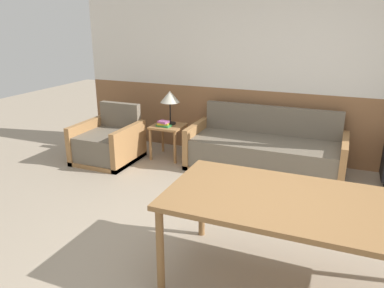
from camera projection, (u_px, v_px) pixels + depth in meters
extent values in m
plane|color=gray|center=(268.00, 264.00, 3.20)|extent=(16.00, 16.00, 0.00)
cube|color=#8E603D|center=(308.00, 129.00, 5.35)|extent=(7.20, 0.06, 1.01)
cube|color=silver|center=(318.00, 30.00, 4.92)|extent=(7.20, 0.06, 1.69)
cube|color=#9E7042|center=(263.00, 168.00, 5.18)|extent=(2.09, 0.84, 0.06)
cube|color=#6B6051|center=(264.00, 154.00, 5.09)|extent=(1.93, 0.76, 0.37)
cube|color=#6B6051|center=(271.00, 120.00, 5.31)|extent=(1.93, 0.10, 0.40)
cube|color=#9E7042|center=(196.00, 142.00, 5.46)|extent=(0.08, 0.84, 0.57)
cube|color=#9E7042|center=(343.00, 161.00, 4.73)|extent=(0.08, 0.84, 0.57)
cube|color=#9E7042|center=(109.00, 158.00, 5.55)|extent=(0.81, 0.85, 0.06)
cube|color=#6B6051|center=(107.00, 145.00, 5.46)|extent=(0.65, 0.77, 0.36)
cube|color=#6B6051|center=(120.00, 115.00, 5.69)|extent=(0.65, 0.10, 0.38)
cube|color=#9E7042|center=(87.00, 140.00, 5.60)|extent=(0.08, 0.85, 0.56)
cube|color=#9E7042|center=(129.00, 146.00, 5.33)|extent=(0.08, 0.85, 0.56)
cube|color=#9E7042|center=(168.00, 126.00, 5.54)|extent=(0.46, 0.46, 0.03)
cylinder|color=#9E7042|center=(151.00, 145.00, 5.52)|extent=(0.04, 0.04, 0.47)
cylinder|color=#9E7042|center=(175.00, 148.00, 5.37)|extent=(0.04, 0.04, 0.47)
cylinder|color=#9E7042|center=(163.00, 137.00, 5.87)|extent=(0.04, 0.04, 0.47)
cylinder|color=#9E7042|center=(186.00, 140.00, 5.72)|extent=(0.04, 0.04, 0.47)
cylinder|color=black|center=(170.00, 123.00, 5.60)|extent=(0.16, 0.16, 0.02)
cylinder|color=black|center=(170.00, 113.00, 5.55)|extent=(0.02, 0.02, 0.31)
cone|color=beige|center=(170.00, 97.00, 5.48)|extent=(0.29, 0.29, 0.17)
cube|color=#2D7F3D|center=(164.00, 126.00, 5.47)|extent=(0.22, 0.15, 0.02)
cube|color=gold|center=(163.00, 124.00, 5.47)|extent=(0.17, 0.13, 0.03)
cube|color=#994C84|center=(164.00, 122.00, 5.46)|extent=(0.16, 0.15, 0.03)
cube|color=olive|center=(309.00, 205.00, 2.68)|extent=(2.10, 0.98, 0.04)
cylinder|color=olive|center=(160.00, 251.00, 2.78)|extent=(0.06, 0.06, 0.70)
cylinder|color=olive|center=(202.00, 202.00, 3.53)|extent=(0.06, 0.06, 0.70)
cylinder|color=black|center=(383.00, 176.00, 4.86)|extent=(0.04, 0.04, 0.10)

